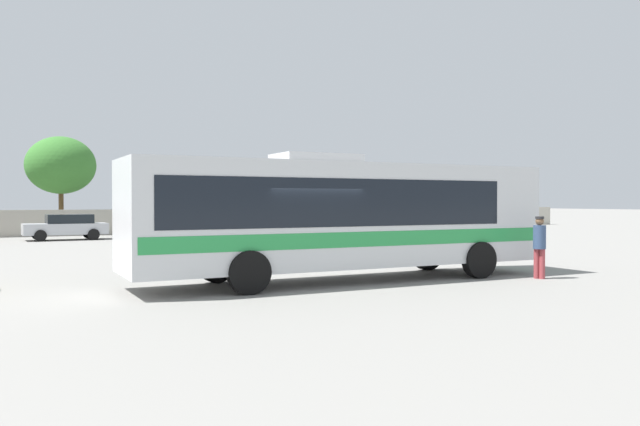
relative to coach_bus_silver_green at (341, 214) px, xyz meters
name	(u,v)px	position (x,y,z in m)	size (l,w,h in m)	color
ground_plane	(191,256)	(-1.35, 9.80, -1.84)	(300.00, 300.00, 0.00)	gray
perimeter_wall	(112,222)	(-1.35, 28.00, -1.01)	(80.00, 0.30, 1.66)	#B2AD9E
coach_bus_silver_green	(341,214)	(0.00, 0.00, 0.00)	(11.98, 2.83, 3.44)	silver
attendant_by_bus_door	(539,243)	(5.23, -2.15, -0.84)	(0.47, 0.47, 1.76)	#99383D
parked_car_third_silver	(66,226)	(-4.61, 23.38, -1.07)	(4.49, 2.06, 1.45)	#B7BABF
parked_car_rightmost_black	(165,224)	(0.90, 23.13, -1.05)	(4.48, 2.14, 1.50)	black
roadside_tree_midright	(61,165)	(-4.20, 30.48, 2.75)	(4.51, 4.51, 6.52)	brown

